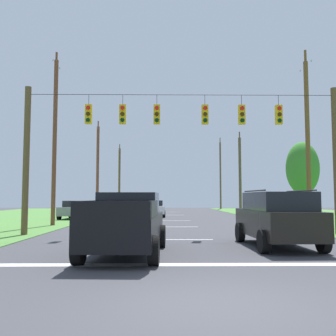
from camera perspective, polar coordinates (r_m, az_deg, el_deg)
The scene contains 19 objects.
ground_plane at distance 6.77m, azimuth 7.06°, elevation -19.76°, with size 120.00×120.00×0.00m, color #3D3D42.
stop_bar_stripe at distance 10.41m, azimuth 4.18°, elevation -14.34°, with size 12.72×0.45×0.01m, color white.
lane_dash_0 at distance 16.34m, azimuth 2.35°, elevation -10.74°, with size 0.15×2.50×0.01m, color white.
lane_dash_1 at distance 23.28m, azimuth 1.42°, elevation -8.87°, with size 0.15×2.50×0.01m, color white.
lane_dash_2 at distance 29.44m, azimuth 0.96°, elevation -7.95°, with size 0.15×2.50×0.01m, color white.
lane_dash_3 at distance 38.68m, azimuth 0.56°, elevation -7.12°, with size 0.15×2.50×0.01m, color white.
lane_dash_4 at distance 46.67m, azimuth 0.33°, elevation -6.66°, with size 0.15×2.50×0.01m, color white.
overhead_signal_span at distance 18.33m, azimuth 2.14°, elevation 3.09°, with size 15.32×0.31×7.18m.
pickup_truck at distance 12.12m, azimuth -6.25°, elevation -8.34°, with size 2.50×5.49×1.95m.
suv_black at distance 14.43m, azimuth 16.11°, elevation -7.19°, with size 2.32×4.85×2.05m.
distant_car_crossing_white at distance 35.20m, azimuth -2.29°, elevation -6.10°, with size 2.30×4.43×1.52m.
distant_car_oncoming at distance 32.63m, azimuth -13.74°, elevation -6.10°, with size 2.30×4.43×1.52m.
utility_pole_mid_right at distance 25.24m, azimuth 20.35°, elevation 4.04°, with size 0.28×1.93×11.17m.
utility_pole_far_right at distance 42.98m, azimuth 10.82°, elevation -0.76°, with size 0.30×1.80×9.19m.
utility_pole_near_left at distance 60.15m, azimuth 7.92°, elevation -0.91°, with size 0.26×2.00×11.29m.
utility_pole_far_left at distance 25.60m, azimuth -16.74°, elevation 4.23°, with size 0.27×1.58×11.35m.
utility_pole_distant_right at distance 41.05m, azimuth -10.58°, elevation -0.10°, with size 0.30×1.71×10.04m.
utility_pole_distant_left at distance 58.87m, azimuth -7.36°, elevation -1.47°, with size 0.33×1.78×10.07m.
tree_roadside_right at distance 35.95m, azimuth 19.65°, elevation -0.07°, with size 2.91×2.91×6.78m.
Camera 1 is at (-0.87, -6.47, 1.79)m, focal length 40.37 mm.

